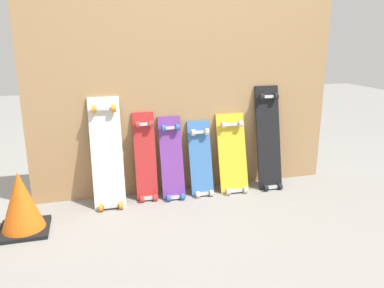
# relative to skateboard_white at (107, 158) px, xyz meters

# --- Properties ---
(ground_plane) EXTENTS (12.00, 12.00, 0.00)m
(ground_plane) POSITION_rel_skateboard_white_xyz_m (0.64, 0.08, -0.36)
(ground_plane) COLOR gray
(plywood_wall_panel) EXTENTS (2.40, 0.04, 1.58)m
(plywood_wall_panel) POSITION_rel_skateboard_white_xyz_m (0.64, 0.15, 0.43)
(plywood_wall_panel) COLOR tan
(plywood_wall_panel) RESTS_ON ground
(skateboard_white) EXTENTS (0.23, 0.28, 0.86)m
(skateboard_white) POSITION_rel_skateboard_white_xyz_m (0.00, 0.00, 0.00)
(skateboard_white) COLOR silver
(skateboard_white) RESTS_ON ground
(skateboard_red) EXTENTS (0.16, 0.20, 0.73)m
(skateboard_red) POSITION_rel_skateboard_white_xyz_m (0.29, 0.04, -0.07)
(skateboard_red) COLOR #B22626
(skateboard_red) RESTS_ON ground
(skateboard_purple) EXTENTS (0.18, 0.24, 0.69)m
(skateboard_purple) POSITION_rel_skateboard_white_xyz_m (0.49, 0.02, -0.09)
(skateboard_purple) COLOR #6B338C
(skateboard_purple) RESTS_ON ground
(skateboard_blue) EXTENTS (0.18, 0.23, 0.64)m
(skateboard_blue) POSITION_rel_skateboard_white_xyz_m (0.72, 0.02, -0.11)
(skateboard_blue) COLOR #386BAD
(skateboard_blue) RESTS_ON ground
(skateboard_yellow) EXTENTS (0.23, 0.24, 0.69)m
(skateboard_yellow) POSITION_rel_skateboard_white_xyz_m (0.98, 0.02, -0.09)
(skateboard_yellow) COLOR gold
(skateboard_yellow) RESTS_ON ground
(skateboard_black) EXTENTS (0.20, 0.25, 0.90)m
(skateboard_black) POSITION_rel_skateboard_white_xyz_m (1.30, 0.02, 0.02)
(skateboard_black) COLOR black
(skateboard_black) RESTS_ON ground
(traffic_cone) EXTENTS (0.31, 0.31, 0.40)m
(traffic_cone) POSITION_rel_skateboard_white_xyz_m (-0.56, -0.29, -0.16)
(traffic_cone) COLOR black
(traffic_cone) RESTS_ON ground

